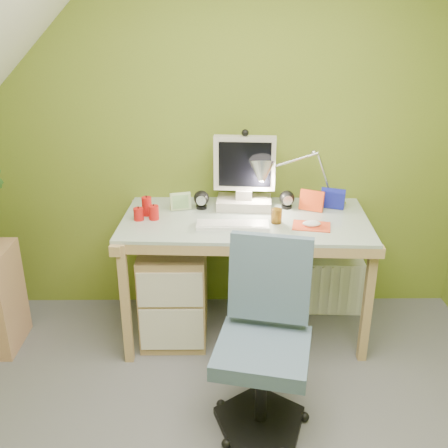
{
  "coord_description": "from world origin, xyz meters",
  "views": [
    {
      "loc": [
        -0.03,
        -1.71,
        1.99
      ],
      "look_at": [
        0.0,
        1.0,
        0.85
      ],
      "focal_mm": 42.0,
      "sensor_mm": 36.0,
      "label": 1
    }
  ],
  "objects_px": {
    "desk": "(244,275)",
    "radiator": "(334,285)",
    "monitor": "(245,168)",
    "task_chair": "(262,351)",
    "desk_lamp": "(317,166)"
  },
  "relations": [
    {
      "from": "monitor",
      "to": "desk_lamp",
      "type": "relative_size",
      "value": 0.95
    },
    {
      "from": "monitor",
      "to": "desk_lamp",
      "type": "height_order",
      "value": "desk_lamp"
    },
    {
      "from": "monitor",
      "to": "task_chair",
      "type": "bearing_deg",
      "value": -82.9
    },
    {
      "from": "monitor",
      "to": "desk_lamp",
      "type": "bearing_deg",
      "value": 4.48
    },
    {
      "from": "desk_lamp",
      "to": "radiator",
      "type": "bearing_deg",
      "value": 18.12
    },
    {
      "from": "desk",
      "to": "radiator",
      "type": "relative_size",
      "value": 3.87
    },
    {
      "from": "task_chair",
      "to": "monitor",
      "type": "bearing_deg",
      "value": 105.31
    },
    {
      "from": "desk_lamp",
      "to": "task_chair",
      "type": "bearing_deg",
      "value": -108.12
    },
    {
      "from": "radiator",
      "to": "desk",
      "type": "bearing_deg",
      "value": -157.42
    },
    {
      "from": "desk",
      "to": "monitor",
      "type": "bearing_deg",
      "value": 92.86
    },
    {
      "from": "desk",
      "to": "radiator",
      "type": "bearing_deg",
      "value": 22.79
    },
    {
      "from": "monitor",
      "to": "radiator",
      "type": "distance_m",
      "value": 1.07
    },
    {
      "from": "radiator",
      "to": "desk_lamp",
      "type": "bearing_deg",
      "value": -162.18
    },
    {
      "from": "desk_lamp",
      "to": "task_chair",
      "type": "distance_m",
      "value": 1.27
    },
    {
      "from": "monitor",
      "to": "radiator",
      "type": "xyz_separation_m",
      "value": [
        0.63,
        0.05,
        -0.86
      ]
    }
  ]
}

